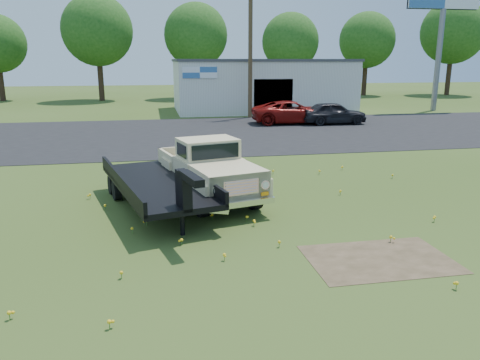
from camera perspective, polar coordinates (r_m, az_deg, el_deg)
name	(u,v)px	position (r m, az deg, el deg)	size (l,w,h in m)	color
ground	(274,218)	(12.49, 4.15, -4.63)	(140.00, 140.00, 0.00)	#344A17
asphalt_lot	(207,133)	(26.89, -4.07, 5.68)	(90.00, 14.00, 0.02)	black
dirt_patch_a	(379,259)	(10.39, 16.62, -9.25)	(3.00, 2.00, 0.01)	#433924
dirt_patch_b	(188,187)	(15.48, -6.37, -0.90)	(2.20, 1.60, 0.01)	#433924
commercial_building	(261,85)	(39.50, 2.61, 11.55)	(14.20, 8.20, 4.15)	silver
billboard	(444,1)	(42.53, 23.60, 19.32)	(6.10, 0.45, 11.05)	slate
utility_pole_mid	(250,52)	(34.14, 1.27, 15.31)	(1.60, 0.30, 9.00)	#402F1D
treeline_c	(97,31)	(51.21, -17.01, 17.03)	(7.04, 7.04, 10.47)	#362418
treeline_d	(196,35)	(52.21, -5.39, 17.15)	(6.72, 6.72, 10.00)	#362418
treeline_e	(290,42)	(52.64, 6.16, 16.42)	(6.08, 6.08, 9.04)	#362418
treeline_f	(367,40)	(58.58, 15.22, 16.12)	(6.40, 6.40, 9.52)	#362418
treeline_g	(453,32)	(62.31, 24.56, 16.10)	(7.36, 7.36, 10.95)	#362418
vintage_pickup_truck	(208,169)	(14.01, -3.91, 1.40)	(1.97, 5.06, 1.84)	beige
flatbed_trailer	(156,180)	(13.24, -10.20, 0.05)	(2.03, 6.10, 1.66)	black
red_pickup	(292,113)	(31.12, 6.41, 8.18)	(2.44, 5.28, 1.47)	maroon
dark_sedan	(333,113)	(31.27, 11.30, 8.00)	(1.70, 4.23, 1.44)	black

